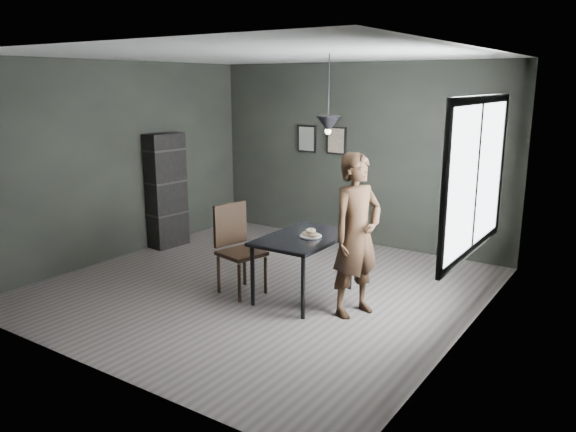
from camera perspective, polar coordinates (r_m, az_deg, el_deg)
The scene contains 13 objects.
ground at distance 7.10m, azimuth -2.59°, elevation -7.19°, with size 5.00×5.00×0.00m, color #3D3734.
back_wall at distance 8.85m, azimuth 7.01°, elevation 6.21°, with size 5.00×0.10×2.80m, color black.
ceiling at distance 6.65m, azimuth -2.86°, elevation 16.02°, with size 5.00×5.00×0.02m.
window_assembly at distance 5.80m, azimuth 18.61°, elevation 3.82°, with size 0.04×1.96×1.56m.
cafe_table at distance 6.56m, azimuth 1.57°, elevation -2.73°, with size 0.80×1.20×0.75m.
white_plate at distance 6.51m, azimuth 2.32°, elevation -2.11°, with size 0.23×0.23×0.01m, color silver.
donut_pile at distance 6.50m, azimuth 2.33°, elevation -1.75°, with size 0.22×0.15×0.09m.
woman at distance 6.08m, azimuth 6.96°, elevation -1.96°, with size 0.65×0.43×1.79m, color black.
wood_chair at distance 6.79m, azimuth -5.26°, elevation -2.71°, with size 0.56×0.56×1.08m.
shelf_unit at distance 8.83m, azimuth -12.29°, elevation 2.54°, with size 0.33×0.58×1.75m, color black.
pendant_lamp at distance 6.28m, azimuth 4.10°, elevation 9.31°, with size 0.28×0.28×0.86m.
framed_print_left at distance 9.23m, azimuth 1.93°, elevation 7.85°, with size 0.34×0.04×0.44m.
framed_print_right at distance 8.96m, azimuth 4.94°, elevation 7.64°, with size 0.34×0.04×0.44m.
Camera 1 is at (3.96, -5.33, 2.50)m, focal length 35.00 mm.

